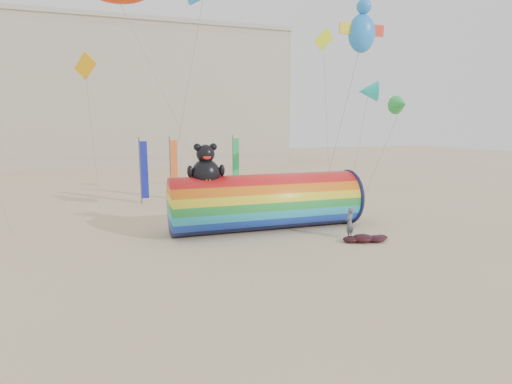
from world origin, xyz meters
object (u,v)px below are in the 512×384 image
object	(u,v)px
hotel_building	(83,96)
fabric_bundle	(366,238)
windsock_assembly	(266,200)
kite_handler	(349,223)

from	to	relation	value
hotel_building	fabric_bundle	world-z (taller)	hotel_building
hotel_building	windsock_assembly	distance (m)	46.46
hotel_building	windsock_assembly	bearing A→B (deg)	-72.97
fabric_bundle	kite_handler	bearing A→B (deg)	121.43
hotel_building	fabric_bundle	distance (m)	51.94
hotel_building	kite_handler	size ratio (longest dim) A/B	35.27
windsock_assembly	kite_handler	bearing A→B (deg)	-42.24
hotel_building	fabric_bundle	size ratio (longest dim) A/B	23.06
hotel_building	kite_handler	xyz separation A→B (m)	(17.04, -46.99, -9.45)
kite_handler	fabric_bundle	size ratio (longest dim) A/B	0.65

